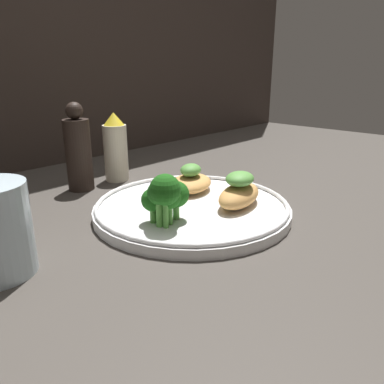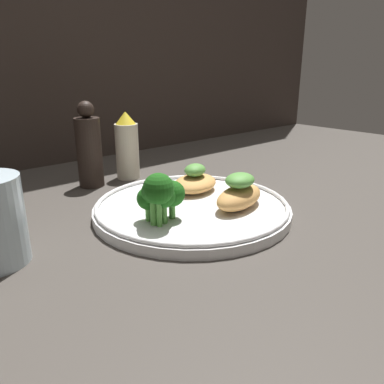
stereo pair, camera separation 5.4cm
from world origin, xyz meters
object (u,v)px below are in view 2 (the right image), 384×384
object	(u,v)px
broccoli_bunch	(160,194)
pepper_grinder	(89,149)
plate	(192,207)
sauce_bottle	(127,147)

from	to	relation	value
broccoli_bunch	pepper_grinder	world-z (taller)	pepper_grinder
broccoli_bunch	plate	bearing A→B (deg)	16.32
plate	pepper_grinder	xyz separation A→B (cm)	(-4.58, 22.38, 5.84)
sauce_bottle	broccoli_bunch	bearing A→B (deg)	-113.35
plate	sauce_bottle	size ratio (longest dim) A/B	2.24
broccoli_bunch	sauce_bottle	bearing A→B (deg)	66.65
plate	pepper_grinder	world-z (taller)	pepper_grinder
pepper_grinder	broccoli_bunch	bearing A→B (deg)	-96.51
plate	pepper_grinder	distance (cm)	23.58
plate	broccoli_bunch	world-z (taller)	broccoli_bunch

